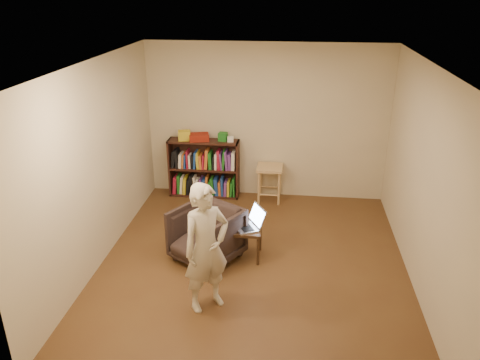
# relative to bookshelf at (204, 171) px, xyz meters

# --- Properties ---
(floor) EXTENTS (4.50, 4.50, 0.00)m
(floor) POSITION_rel_bookshelf_xyz_m (1.04, -2.09, -0.44)
(floor) COLOR #4E3019
(floor) RESTS_ON ground
(ceiling) EXTENTS (4.50, 4.50, 0.00)m
(ceiling) POSITION_rel_bookshelf_xyz_m (1.04, -2.09, 2.16)
(ceiling) COLOR white
(ceiling) RESTS_ON wall_back
(wall_back) EXTENTS (4.00, 0.00, 4.00)m
(wall_back) POSITION_rel_bookshelf_xyz_m (1.04, 0.16, 0.86)
(wall_back) COLOR #BCAF8E
(wall_back) RESTS_ON floor
(wall_left) EXTENTS (0.00, 4.50, 4.50)m
(wall_left) POSITION_rel_bookshelf_xyz_m (-0.96, -2.09, 0.86)
(wall_left) COLOR #BCAF8E
(wall_left) RESTS_ON floor
(wall_right) EXTENTS (0.00, 4.50, 4.50)m
(wall_right) POSITION_rel_bookshelf_xyz_m (3.04, -2.09, 0.86)
(wall_right) COLOR #BCAF8E
(wall_right) RESTS_ON floor
(bookshelf) EXTENTS (1.20, 0.30, 1.00)m
(bookshelf) POSITION_rel_bookshelf_xyz_m (0.00, 0.00, 0.00)
(bookshelf) COLOR black
(bookshelf) RESTS_ON floor
(box_yellow) EXTENTS (0.23, 0.18, 0.16)m
(box_yellow) POSITION_rel_bookshelf_xyz_m (-0.31, -0.03, 0.64)
(box_yellow) COLOR gold
(box_yellow) RESTS_ON bookshelf
(red_cloth) EXTENTS (0.37, 0.31, 0.11)m
(red_cloth) POSITION_rel_bookshelf_xyz_m (-0.07, -0.01, 0.61)
(red_cloth) COLOR maroon
(red_cloth) RESTS_ON bookshelf
(box_green) EXTENTS (0.15, 0.15, 0.14)m
(box_green) POSITION_rel_bookshelf_xyz_m (0.33, 0.01, 0.63)
(box_green) COLOR #1D6D1F
(box_green) RESTS_ON bookshelf
(box_white) EXTENTS (0.11, 0.11, 0.08)m
(box_white) POSITION_rel_bookshelf_xyz_m (0.46, -0.02, 0.60)
(box_white) COLOR white
(box_white) RESTS_ON bookshelf
(stool) EXTENTS (0.42, 0.42, 0.61)m
(stool) POSITION_rel_bookshelf_xyz_m (1.13, -0.09, 0.06)
(stool) COLOR tan
(stool) RESTS_ON floor
(armchair) EXTENTS (1.09, 1.09, 0.73)m
(armchair) POSITION_rel_bookshelf_xyz_m (0.42, -2.04, -0.07)
(armchair) COLOR #2D221E
(armchair) RESTS_ON floor
(side_table) EXTENTS (0.43, 0.43, 0.44)m
(side_table) POSITION_rel_bookshelf_xyz_m (0.92, -1.93, -0.07)
(side_table) COLOR black
(side_table) RESTS_ON floor
(laptop) EXTENTS (0.51, 0.51, 0.27)m
(laptop) POSITION_rel_bookshelf_xyz_m (0.97, -1.89, 0.06)
(laptop) COLOR silver
(laptop) RESTS_ON side_table
(person) EXTENTS (0.66, 0.63, 1.51)m
(person) POSITION_rel_bookshelf_xyz_m (0.61, -3.01, 0.32)
(person) COLOR beige
(person) RESTS_ON floor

